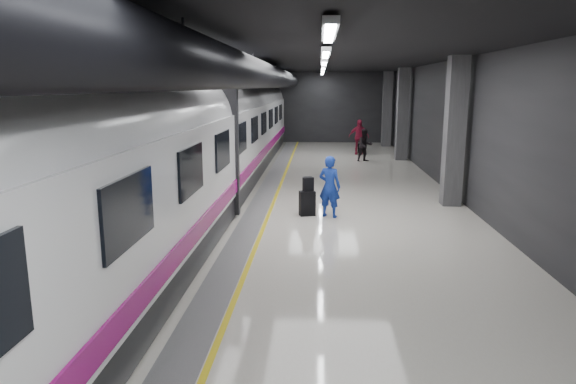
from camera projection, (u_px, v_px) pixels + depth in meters
name	position (u px, v px, depth m)	size (l,w,h in m)	color
ground	(301.00, 219.00, 14.26)	(40.00, 40.00, 0.00)	beige
platform_hall	(293.00, 89.00, 14.50)	(10.02, 40.02, 4.51)	black
train	(183.00, 144.00, 14.04)	(3.05, 38.00, 4.05)	black
traveler_main	(330.00, 187.00, 14.30)	(0.63, 0.41, 1.73)	#1736AD
suitcase_main	(307.00, 203.00, 14.55)	(0.43, 0.27, 0.70)	black
shoulder_bag	(308.00, 184.00, 14.47)	(0.29, 0.16, 0.39)	black
traveler_far_a	(365.00, 145.00, 24.94)	(0.77, 0.60, 1.58)	black
traveler_far_b	(359.00, 137.00, 27.63)	(1.10, 0.46, 1.87)	maroon
suitcase_far	(361.00, 148.00, 28.26)	(0.35, 0.22, 0.51)	black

